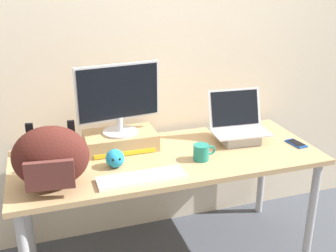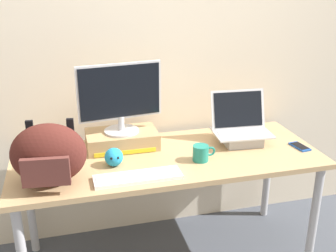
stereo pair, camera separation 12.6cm
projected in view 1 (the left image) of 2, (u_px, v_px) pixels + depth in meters
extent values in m
cube|color=beige|center=(146.00, 40.00, 2.53)|extent=(7.00, 0.10, 2.60)
cube|color=tan|center=(168.00, 158.00, 2.34)|extent=(1.76, 0.70, 0.03)
cylinder|color=#B2B2B7|center=(312.00, 213.00, 2.45)|extent=(0.05, 0.05, 0.68)
cylinder|color=#B2B2B7|center=(27.00, 209.00, 2.49)|extent=(0.05, 0.05, 0.68)
cylinder|color=#B2B2B7|center=(262.00, 171.00, 2.97)|extent=(0.05, 0.05, 0.68)
cube|color=tan|center=(121.00, 140.00, 2.42)|extent=(0.42, 0.25, 0.10)
cube|color=yellow|center=(125.00, 154.00, 2.32)|extent=(0.36, 0.00, 0.02)
cylinder|color=silver|center=(120.00, 132.00, 2.40)|extent=(0.21, 0.21, 0.01)
cylinder|color=silver|center=(120.00, 124.00, 2.38)|extent=(0.04, 0.04, 0.09)
cube|color=silver|center=(118.00, 92.00, 2.31)|extent=(0.50, 0.08, 0.33)
cube|color=black|center=(119.00, 93.00, 2.31)|extent=(0.47, 0.07, 0.30)
cube|color=#ADADB2|center=(239.00, 136.00, 2.52)|extent=(0.23, 0.22, 0.06)
cube|color=silver|center=(239.00, 131.00, 2.51)|extent=(0.36, 0.27, 0.01)
cube|color=#B7B7BC|center=(238.00, 129.00, 2.52)|extent=(0.31, 0.16, 0.00)
cube|color=silver|center=(235.00, 108.00, 2.54)|extent=(0.35, 0.10, 0.24)
cube|color=black|center=(235.00, 108.00, 2.54)|extent=(0.31, 0.09, 0.21)
cube|color=white|center=(141.00, 178.00, 2.06)|extent=(0.45, 0.13, 0.02)
cube|color=silver|center=(141.00, 176.00, 2.06)|extent=(0.42, 0.11, 0.00)
ellipsoid|color=#4C1E19|center=(51.00, 157.00, 1.95)|extent=(0.39, 0.28, 0.31)
cube|color=brown|center=(50.00, 175.00, 1.84)|extent=(0.22, 0.05, 0.14)
cube|color=black|center=(31.00, 145.00, 2.05)|extent=(0.04, 0.02, 0.23)
cube|color=black|center=(72.00, 142.00, 2.09)|extent=(0.04, 0.02, 0.23)
cylinder|color=#1E7F70|center=(201.00, 152.00, 2.27)|extent=(0.09, 0.09, 0.09)
torus|color=#1E7F70|center=(211.00, 150.00, 2.28)|extent=(0.06, 0.01, 0.06)
cube|color=#19479E|center=(296.00, 144.00, 2.49)|extent=(0.08, 0.14, 0.01)
cube|color=black|center=(296.00, 143.00, 2.48)|extent=(0.07, 0.11, 0.00)
sphere|color=#2393CC|center=(115.00, 158.00, 2.18)|extent=(0.10, 0.10, 0.10)
sphere|color=black|center=(113.00, 160.00, 2.14)|extent=(0.01, 0.01, 0.01)
sphere|color=black|center=(120.00, 159.00, 2.15)|extent=(0.01, 0.01, 0.01)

